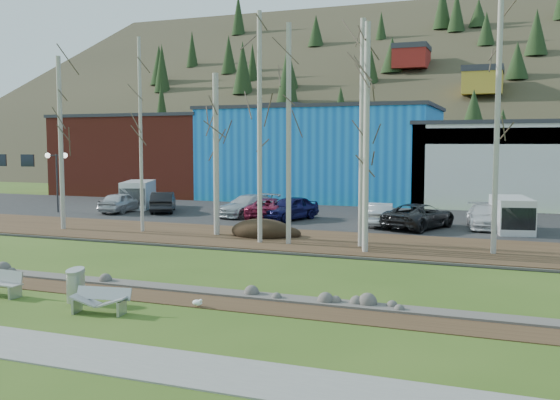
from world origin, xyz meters
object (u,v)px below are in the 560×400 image
at_px(litter_bin, 76,287).
at_px(car_5, 380,214).
at_px(street_lamp, 57,166).
at_px(car_1, 163,202).
at_px(bench_damaged, 101,301).
at_px(seagull, 198,302).
at_px(van_grey, 138,195).
at_px(van_white, 512,215).
at_px(bench_intact, 0,283).
at_px(car_6, 419,216).
at_px(car_0, 121,202).
at_px(car_4, 290,208).
at_px(car_7, 485,216).
at_px(car_2, 270,208).
at_px(car_3, 248,206).

height_order(litter_bin, car_5, car_5).
xyz_separation_m(street_lamp, car_1, (7.00, 2.77, -2.61)).
xyz_separation_m(bench_damaged, litter_bin, (-1.56, 0.82, 0.11)).
bearing_deg(seagull, bench_damaged, -133.13).
bearing_deg(car_1, van_grey, -55.92).
bearing_deg(car_1, van_white, 148.41).
distance_m(bench_intact, car_6, 23.25).
relative_size(street_lamp, van_white, 0.92).
relative_size(litter_bin, car_0, 0.24).
bearing_deg(van_grey, car_1, -51.44).
distance_m(street_lamp, car_4, 17.35).
relative_size(litter_bin, car_1, 0.23).
distance_m(bench_damaged, car_5, 22.06).
bearing_deg(street_lamp, bench_intact, -71.27).
bearing_deg(van_grey, litter_bin, -83.19).
bearing_deg(van_white, bench_damaged, -127.91).
bearing_deg(car_0, bench_damaged, 117.56).
bearing_deg(car_7, van_grey, 166.03).
xyz_separation_m(car_2, car_7, (13.43, 0.08, 0.01)).
relative_size(van_white, van_grey, 0.92).
bearing_deg(car_2, car_6, 166.31).
xyz_separation_m(car_7, van_white, (1.47, -1.04, 0.28)).
distance_m(car_4, car_6, 8.45).
height_order(litter_bin, seagull, litter_bin).
xyz_separation_m(car_0, car_1, (2.76, 1.17, 0.01)).
bearing_deg(van_grey, car_3, -34.32).
bearing_deg(car_2, car_3, -22.17).
bearing_deg(car_7, car_2, 172.05).
relative_size(bench_damaged, car_0, 0.42).
xyz_separation_m(car_0, car_4, (12.84, 0.04, 0.05)).
bearing_deg(car_2, car_4, 161.64).
xyz_separation_m(litter_bin, car_6, (7.86, 20.38, 0.37)).
bearing_deg(car_3, car_7, 16.80).
xyz_separation_m(car_1, car_6, (18.46, -2.23, 0.00)).
bearing_deg(car_1, car_5, 146.51).
xyz_separation_m(street_lamp, car_2, (15.58, 1.98, -2.67)).
bearing_deg(car_5, bench_intact, 58.92).
xyz_separation_m(car_3, van_grey, (-10.06, 2.04, 0.29)).
relative_size(seagull, van_grey, 0.08).
xyz_separation_m(bench_intact, van_grey, (-11.02, 24.65, 0.73)).
height_order(bench_intact, litter_bin, litter_bin).
bearing_deg(van_white, car_1, 165.39).
bearing_deg(street_lamp, car_4, -12.01).
bearing_deg(bench_intact, car_5, 71.20).
bearing_deg(seagull, van_grey, 139.89).
xyz_separation_m(car_6, van_white, (5.02, 0.49, 0.23)).
distance_m(car_0, car_6, 21.25).
height_order(litter_bin, car_4, car_4).
bearing_deg(seagull, litter_bin, -155.75).
distance_m(bench_intact, bench_damaged, 4.50).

